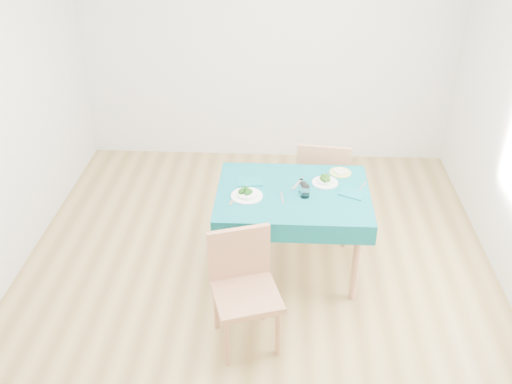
{
  "coord_description": "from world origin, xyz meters",
  "views": [
    {
      "loc": [
        0.19,
        -3.64,
        3.07
      ],
      "look_at": [
        0.0,
        0.0,
        0.85
      ],
      "focal_mm": 40.0,
      "sensor_mm": 36.0,
      "label": 1
    }
  ],
  "objects_px": {
    "table": "(292,232)",
    "chair_near": "(246,282)",
    "chair_far": "(324,162)",
    "bowl_near": "(247,192)",
    "bowl_far": "(325,180)",
    "side_plate": "(340,173)"
  },
  "relations": [
    {
      "from": "chair_far",
      "to": "bowl_far",
      "type": "height_order",
      "value": "chair_far"
    },
    {
      "from": "chair_far",
      "to": "bowl_far",
      "type": "xyz_separation_m",
      "value": [
        -0.04,
        -0.69,
        0.2
      ]
    },
    {
      "from": "bowl_near",
      "to": "side_plate",
      "type": "bearing_deg",
      "value": 28.74
    },
    {
      "from": "chair_near",
      "to": "bowl_near",
      "type": "bearing_deg",
      "value": 75.33
    },
    {
      "from": "side_plate",
      "to": "chair_near",
      "type": "bearing_deg",
      "value": -121.13
    },
    {
      "from": "chair_far",
      "to": "bowl_near",
      "type": "xyz_separation_m",
      "value": [
        -0.65,
        -0.92,
        0.21
      ]
    },
    {
      "from": "chair_near",
      "to": "bowl_far",
      "type": "bearing_deg",
      "value": 42.22
    },
    {
      "from": "bowl_far",
      "to": "side_plate",
      "type": "distance_m",
      "value": 0.22
    },
    {
      "from": "table",
      "to": "bowl_near",
      "type": "xyz_separation_m",
      "value": [
        -0.36,
        -0.09,
        0.42
      ]
    },
    {
      "from": "chair_far",
      "to": "bowl_near",
      "type": "distance_m",
      "value": 1.15
    },
    {
      "from": "bowl_near",
      "to": "side_plate",
      "type": "distance_m",
      "value": 0.85
    },
    {
      "from": "chair_near",
      "to": "chair_far",
      "type": "height_order",
      "value": "chair_far"
    },
    {
      "from": "bowl_far",
      "to": "table",
      "type": "bearing_deg",
      "value": -150.06
    },
    {
      "from": "chair_near",
      "to": "bowl_near",
      "type": "height_order",
      "value": "chair_near"
    },
    {
      "from": "table",
      "to": "bowl_far",
      "type": "height_order",
      "value": "bowl_far"
    },
    {
      "from": "chair_near",
      "to": "table",
      "type": "bearing_deg",
      "value": 51.63
    },
    {
      "from": "bowl_far",
      "to": "bowl_near",
      "type": "bearing_deg",
      "value": -159.02
    },
    {
      "from": "chair_far",
      "to": "bowl_near",
      "type": "bearing_deg",
      "value": 61.66
    },
    {
      "from": "table",
      "to": "chair_near",
      "type": "height_order",
      "value": "chair_near"
    },
    {
      "from": "chair_far",
      "to": "bowl_near",
      "type": "height_order",
      "value": "chair_far"
    },
    {
      "from": "chair_near",
      "to": "chair_far",
      "type": "xyz_separation_m",
      "value": [
        0.61,
        1.68,
        0.04
      ]
    },
    {
      "from": "side_plate",
      "to": "chair_far",
      "type": "bearing_deg",
      "value": 100.39
    }
  ]
}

